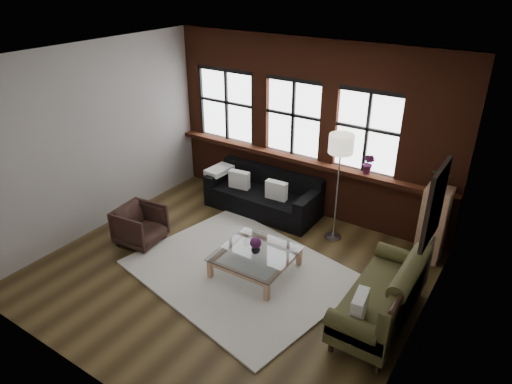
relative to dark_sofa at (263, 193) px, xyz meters
The scene contains 26 objects.
floor 2.03m from the dark_sofa, 72.22° to the right, with size 5.50×5.50×0.00m, color #3C2C16.
ceiling 3.44m from the dark_sofa, 72.22° to the right, with size 5.50×5.50×0.00m, color white.
wall_back 1.48m from the dark_sofa, 44.55° to the left, with size 5.50×5.50×0.00m, color #A7A19C.
wall_front 4.60m from the dark_sofa, 82.11° to the right, with size 5.50×5.50×0.00m, color #A7A19C.
wall_left 3.11m from the dark_sofa, 138.41° to the right, with size 5.00×5.00×0.00m, color #A7A19C.
wall_right 4.04m from the dark_sofa, 29.49° to the right, with size 5.00×5.00×0.00m, color #A7A19C.
brick_backwall 1.46m from the dark_sofa, 41.54° to the left, with size 5.50×0.12×3.20m, color #522313, non-canonical shape.
sill_ledge 1.00m from the dark_sofa, 36.44° to the left, with size 5.50×0.30×0.08m, color #522313.
window_left 1.89m from the dark_sofa, 155.21° to the left, with size 1.38×0.10×1.50m, color black, non-canonical shape.
window_mid 1.50m from the dark_sofa, 60.64° to the left, with size 1.38×0.10×1.50m, color black, non-canonical shape.
window_right 2.25m from the dark_sofa, 17.84° to the left, with size 1.38×0.10×1.50m, color black, non-canonical shape.
wall_poster 3.97m from the dark_sofa, 25.67° to the right, with size 0.05×0.74×0.94m, color black, non-canonical shape.
shag_rug 2.01m from the dark_sofa, 67.49° to the right, with size 3.13×2.46×0.03m, color beige.
dark_sofa is the anchor object (origin of this frame).
pillow_a 0.51m from the dark_sofa, 167.83° to the right, with size 0.40×0.14×0.34m, color white.
pillow_b 0.42m from the dark_sofa, 15.49° to the right, with size 0.40×0.14×0.34m, color white.
vintage_settee 3.36m from the dark_sofa, 30.00° to the right, with size 0.86×1.92×1.03m, color #3E3B1C, non-canonical shape.
pillow_settee 3.63m from the dark_sofa, 38.71° to the right, with size 0.14×0.38×0.34m, color white.
armchair 2.35m from the dark_sofa, 118.76° to the right, with size 0.70×0.72×0.65m, color black.
coffee_table 1.97m from the dark_sofa, 60.37° to the right, with size 1.11×1.11×0.37m, color tan, non-canonical shape.
vase 1.96m from the dark_sofa, 60.37° to the right, with size 0.14×0.14×0.14m, color #B2B2B2.
flowers 1.96m from the dark_sofa, 60.37° to the right, with size 0.18×0.18×0.18m, color #531C4B.
drawer_chest 3.08m from the dark_sofa, ahead, with size 0.38×0.38×1.25m, color tan.
potted_plant_top 3.24m from the dark_sofa, ahead, with size 0.30×0.26×0.34m, color #2D5923.
floor_lamp 1.67m from the dark_sofa, ahead, with size 0.40×0.40×2.04m, color #A5A5A8, non-canonical shape.
sill_plant 2.07m from the dark_sofa, 12.91° to the left, with size 0.21×0.17×0.38m, color #531C4B.
Camera 1 is at (3.52, -4.58, 4.29)m, focal length 32.00 mm.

